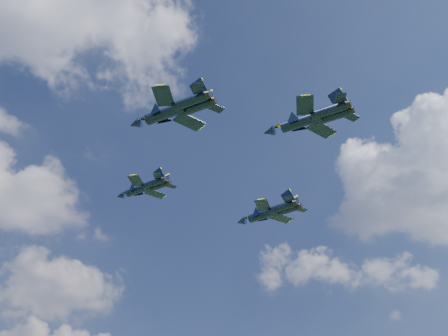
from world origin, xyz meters
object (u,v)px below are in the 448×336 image
jet_left (163,114)px  jet_slot (299,122)px  jet_lead (137,190)px  jet_right (262,215)px

jet_left → jet_slot: jet_left is taller
jet_lead → jet_left: jet_left is taller
jet_left → jet_right: 33.60m
jet_left → jet_slot: size_ratio=1.02×
jet_lead → jet_left: bearing=-131.2°
jet_slot → jet_right: bearing=39.4°
jet_lead → jet_slot: bearing=-94.4°
jet_lead → jet_right: size_ratio=0.86×
jet_left → jet_slot: bearing=-55.1°
jet_lead → jet_left: size_ratio=0.82×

